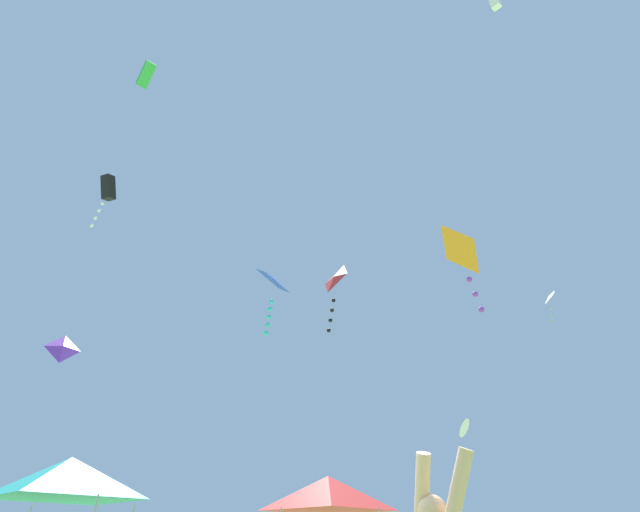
{
  "coord_description": "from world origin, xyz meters",
  "views": [
    {
      "loc": [
        -0.21,
        -5.8,
        1.48
      ],
      "look_at": [
        0.14,
        8.87,
        10.02
      ],
      "focal_mm": 28.03,
      "sensor_mm": 36.0,
      "label": 1
    }
  ],
  "objects_px": {
    "kite_blue_diamond": "(274,283)",
    "kite_green_box": "(146,74)",
    "kite_orange_diamond": "(463,252)",
    "canopy_tent_teal": "(68,478)",
    "kite_purple_diamond": "(63,348)",
    "kite_green_diamond": "(549,298)",
    "kite_red_diamond": "(334,281)",
    "canopy_tent_red": "(328,493)",
    "kite_white_delta": "(463,427)",
    "kite_black_box": "(108,189)"
  },
  "relations": [
    {
      "from": "canopy_tent_red",
      "to": "kite_white_delta",
      "type": "xyz_separation_m",
      "value": [
        9.87,
        16.36,
        5.43
      ]
    },
    {
      "from": "kite_black_box",
      "to": "kite_purple_diamond",
      "type": "distance_m",
      "value": 4.8
    },
    {
      "from": "kite_green_diamond",
      "to": "kite_green_box",
      "type": "bearing_deg",
      "value": -143.28
    },
    {
      "from": "kite_green_diamond",
      "to": "canopy_tent_red",
      "type": "bearing_deg",
      "value": -141.48
    },
    {
      "from": "kite_black_box",
      "to": "kite_white_delta",
      "type": "height_order",
      "value": "kite_black_box"
    },
    {
      "from": "canopy_tent_teal",
      "to": "kite_blue_diamond",
      "type": "bearing_deg",
      "value": -36.09
    },
    {
      "from": "kite_green_box",
      "to": "kite_orange_diamond",
      "type": "distance_m",
      "value": 14.59
    },
    {
      "from": "canopy_tent_red",
      "to": "kite_purple_diamond",
      "type": "relative_size",
      "value": 3.88
    },
    {
      "from": "canopy_tent_red",
      "to": "kite_red_diamond",
      "type": "height_order",
      "value": "kite_red_diamond"
    },
    {
      "from": "canopy_tent_red",
      "to": "kite_orange_diamond",
      "type": "height_order",
      "value": "kite_orange_diamond"
    },
    {
      "from": "kite_green_diamond",
      "to": "kite_green_box",
      "type": "relative_size",
      "value": 1.96
    },
    {
      "from": "canopy_tent_red",
      "to": "kite_black_box",
      "type": "height_order",
      "value": "kite_black_box"
    },
    {
      "from": "kite_white_delta",
      "to": "kite_green_diamond",
      "type": "xyz_separation_m",
      "value": [
        6.26,
        -3.52,
        8.08
      ]
    },
    {
      "from": "canopy_tent_red",
      "to": "kite_green_box",
      "type": "height_order",
      "value": "kite_green_box"
    },
    {
      "from": "kite_purple_diamond",
      "to": "kite_red_diamond",
      "type": "distance_m",
      "value": 8.74
    },
    {
      "from": "kite_purple_diamond",
      "to": "kite_white_delta",
      "type": "xyz_separation_m",
      "value": [
        17.45,
        21.43,
        2.19
      ]
    },
    {
      "from": "canopy_tent_teal",
      "to": "kite_orange_diamond",
      "type": "relative_size",
      "value": 1.49
    },
    {
      "from": "kite_purple_diamond",
      "to": "kite_green_box",
      "type": "relative_size",
      "value": 0.83
    },
    {
      "from": "kite_red_diamond",
      "to": "kite_orange_diamond",
      "type": "relative_size",
      "value": 0.98
    },
    {
      "from": "kite_purple_diamond",
      "to": "kite_white_delta",
      "type": "distance_m",
      "value": 27.72
    },
    {
      "from": "kite_red_diamond",
      "to": "kite_orange_diamond",
      "type": "bearing_deg",
      "value": -50.75
    },
    {
      "from": "kite_purple_diamond",
      "to": "kite_green_box",
      "type": "bearing_deg",
      "value": 63.48
    },
    {
      "from": "kite_orange_diamond",
      "to": "kite_white_delta",
      "type": "bearing_deg",
      "value": 74.66
    },
    {
      "from": "kite_green_diamond",
      "to": "canopy_tent_teal",
      "type": "bearing_deg",
      "value": -147.13
    },
    {
      "from": "kite_blue_diamond",
      "to": "kite_green_box",
      "type": "xyz_separation_m",
      "value": [
        -5.76,
        2.27,
        10.53
      ]
    },
    {
      "from": "kite_green_box",
      "to": "kite_purple_diamond",
      "type": "bearing_deg",
      "value": -116.52
    },
    {
      "from": "canopy_tent_teal",
      "to": "kite_red_diamond",
      "type": "height_order",
      "value": "kite_red_diamond"
    },
    {
      "from": "canopy_tent_teal",
      "to": "kite_purple_diamond",
      "type": "relative_size",
      "value": 4.11
    },
    {
      "from": "kite_blue_diamond",
      "to": "kite_purple_diamond",
      "type": "bearing_deg",
      "value": 162.19
    },
    {
      "from": "canopy_tent_red",
      "to": "kite_red_diamond",
      "type": "distance_m",
      "value": 7.18
    },
    {
      "from": "canopy_tent_red",
      "to": "kite_green_box",
      "type": "relative_size",
      "value": 3.22
    },
    {
      "from": "canopy_tent_teal",
      "to": "kite_orange_diamond",
      "type": "distance_m",
      "value": 13.1
    },
    {
      "from": "kite_orange_diamond",
      "to": "canopy_tent_teal",
      "type": "bearing_deg",
      "value": 158.98
    },
    {
      "from": "kite_purple_diamond",
      "to": "kite_red_diamond",
      "type": "bearing_deg",
      "value": 16.64
    },
    {
      "from": "kite_purple_diamond",
      "to": "kite_green_box",
      "type": "xyz_separation_m",
      "value": [
        0.18,
        0.36,
        11.64
      ]
    },
    {
      "from": "canopy_tent_red",
      "to": "kite_white_delta",
      "type": "bearing_deg",
      "value": 58.91
    },
    {
      "from": "canopy_tent_teal",
      "to": "kite_purple_diamond",
      "type": "distance_m",
      "value": 3.97
    },
    {
      "from": "kite_black_box",
      "to": "kite_red_diamond",
      "type": "xyz_separation_m",
      "value": [
        7.02,
        3.58,
        -1.2
      ]
    },
    {
      "from": "canopy_tent_teal",
      "to": "kite_white_delta",
      "type": "distance_m",
      "value": 26.35
    },
    {
      "from": "canopy_tent_teal",
      "to": "kite_green_diamond",
      "type": "bearing_deg",
      "value": 32.87
    },
    {
      "from": "kite_purple_diamond",
      "to": "kite_blue_diamond",
      "type": "height_order",
      "value": "kite_blue_diamond"
    },
    {
      "from": "canopy_tent_teal",
      "to": "kite_red_diamond",
      "type": "distance_m",
      "value": 10.16
    },
    {
      "from": "kite_green_diamond",
      "to": "kite_orange_diamond",
      "type": "height_order",
      "value": "kite_green_diamond"
    },
    {
      "from": "kite_black_box",
      "to": "kite_green_diamond",
      "type": "distance_m",
      "value": 30.5
    },
    {
      "from": "canopy_tent_red",
      "to": "kite_orange_diamond",
      "type": "relative_size",
      "value": 1.41
    },
    {
      "from": "canopy_tent_red",
      "to": "kite_purple_diamond",
      "type": "bearing_deg",
      "value": -146.2
    },
    {
      "from": "kite_blue_diamond",
      "to": "kite_orange_diamond",
      "type": "height_order",
      "value": "kite_orange_diamond"
    },
    {
      "from": "canopy_tent_teal",
      "to": "kite_green_diamond",
      "type": "distance_m",
      "value": 31.36
    },
    {
      "from": "kite_red_diamond",
      "to": "kite_green_box",
      "type": "distance_m",
      "value": 11.36
    },
    {
      "from": "canopy_tent_teal",
      "to": "kite_green_diamond",
      "type": "height_order",
      "value": "kite_green_diamond"
    }
  ]
}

